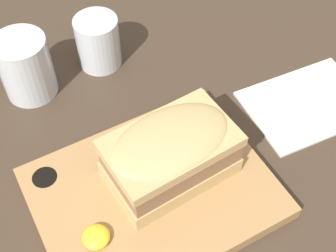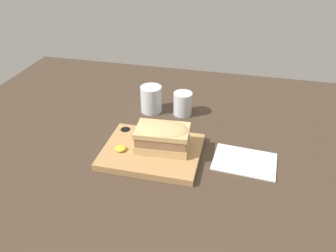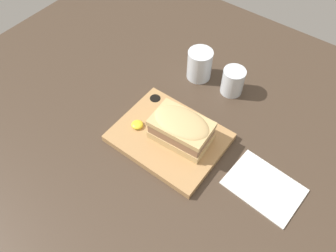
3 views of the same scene
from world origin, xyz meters
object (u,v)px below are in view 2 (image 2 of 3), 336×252
object	(u,v)px
sandwich	(163,136)
napkin	(245,161)
wine_glass	(183,105)
water_glass	(151,101)
serving_board	(152,151)

from	to	relation	value
sandwich	napkin	distance (cm)	24.46
wine_glass	napkin	bearing A→B (deg)	-45.23
water_glass	napkin	size ratio (longest dim) A/B	0.51
sandwich	wine_glass	bearing A→B (deg)	87.26
napkin	wine_glass	bearing A→B (deg)	134.77
serving_board	water_glass	size ratio (longest dim) A/B	2.98
serving_board	water_glass	world-z (taller)	water_glass
sandwich	wine_glass	distance (cm)	24.43
serving_board	wine_glass	xyz separation A→B (cm)	(4.23, 25.21, 2.59)
wine_glass	napkin	xyz separation A→B (cm)	(22.49, -22.67, -3.40)
serving_board	wine_glass	size ratio (longest dim) A/B	3.48
sandwich	water_glass	xyz separation A→B (cm)	(-10.11, 23.70, -2.16)
serving_board	napkin	size ratio (longest dim) A/B	1.52
napkin	water_glass	bearing A→B (deg)	146.76
napkin	sandwich	bearing A→B (deg)	-176.17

